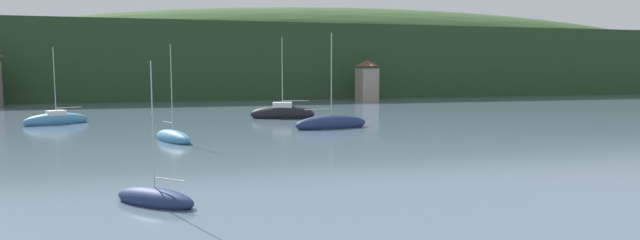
{
  "coord_description": "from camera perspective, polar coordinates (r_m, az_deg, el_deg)",
  "views": [
    {
      "loc": [
        -6.96,
        21.31,
        5.73
      ],
      "look_at": [
        0.0,
        47.89,
        3.0
      ],
      "focal_mm": 28.92,
      "sensor_mm": 36.0,
      "label": 1
    }
  ],
  "objects": [
    {
      "name": "sailboat_mid_4",
      "position": [
        23.17,
        -17.79,
        -8.33
      ],
      "size": [
        3.91,
        3.63,
        6.34
      ],
      "rotation": [
        0.0,
        0.0,
        2.43
      ],
      "color": "navy",
      "rests_on": "ground_plane"
    },
    {
      "name": "sailboat_far_2",
      "position": [
        42.46,
        -15.96,
        -1.89
      ],
      "size": [
        3.66,
        5.43,
        7.98
      ],
      "rotation": [
        0.0,
        0.0,
        5.16
      ],
      "color": "teal",
      "rests_on": "ground_plane"
    },
    {
      "name": "sailboat_far_5",
      "position": [
        49.89,
        1.26,
        -0.43
      ],
      "size": [
        7.79,
        3.47,
        9.65
      ],
      "rotation": [
        0.0,
        0.0,
        0.2
      ],
      "color": "navy",
      "rests_on": "ground_plane"
    },
    {
      "name": "wooded_hillside",
      "position": [
        136.13,
        -1.37,
        5.79
      ],
      "size": [
        352.0,
        67.12,
        35.17
      ],
      "color": "#264223",
      "rests_on": "ground_plane"
    },
    {
      "name": "sailboat_far_10",
      "position": [
        60.12,
        -27.14,
        -0.01
      ],
      "size": [
        6.42,
        4.81,
        8.37
      ],
      "rotation": [
        0.0,
        0.0,
        3.68
      ],
      "color": "teal",
      "rests_on": "ground_plane"
    },
    {
      "name": "shore_building_westcentral",
      "position": [
        93.43,
        5.21,
        4.32
      ],
      "size": [
        3.19,
        4.66,
        7.29
      ],
      "color": "gray",
      "rests_on": "ground_plane"
    },
    {
      "name": "sailboat_far_6",
      "position": [
        60.08,
        -4.17,
        0.71
      ],
      "size": [
        7.81,
        4.04,
        9.96
      ],
      "rotation": [
        0.0,
        0.0,
        2.9
      ],
      "color": "black",
      "rests_on": "ground_plane"
    }
  ]
}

